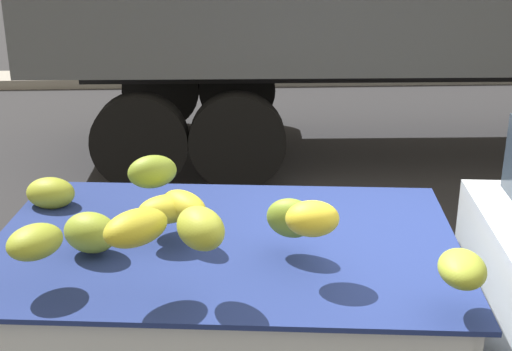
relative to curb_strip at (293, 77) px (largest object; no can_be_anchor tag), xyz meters
name	(u,v)px	position (x,y,z in m)	size (l,w,h in m)	color
curb_strip	(293,77)	(0.00, 0.00, 0.00)	(80.00, 0.80, 0.16)	gray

